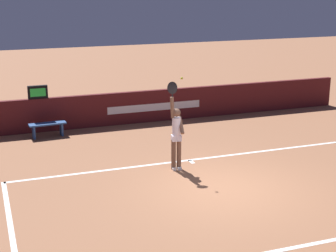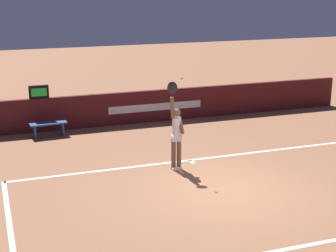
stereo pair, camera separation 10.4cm
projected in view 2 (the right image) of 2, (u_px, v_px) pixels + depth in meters
The scene contains 7 objects.
ground_plane at pixel (224, 189), 13.24m from camera, with size 60.00×60.00×0.00m, color #935F41.
court_lines at pixel (231, 195), 12.84m from camera, with size 10.58×5.64×0.00m.
back_wall at pixel (144, 107), 19.28m from camera, with size 16.28×0.18×1.18m.
speed_display at pixel (39, 92), 17.85m from camera, with size 0.67×0.13×0.45m.
tennis_player at pixel (176, 133), 14.34m from camera, with size 0.46×0.44×2.50m.
tennis_ball at pixel (182, 78), 13.72m from camera, with size 0.07×0.07×0.07m.
courtside_bench_near at pixel (48, 126), 17.56m from camera, with size 1.24×0.44×0.48m.
Camera 2 is at (-5.43, -11.14, 5.10)m, focal length 55.95 mm.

